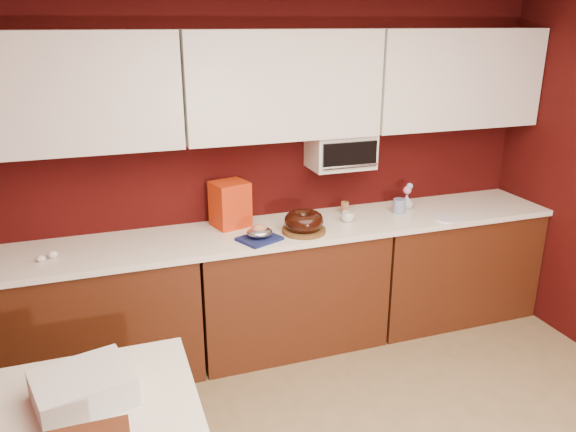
% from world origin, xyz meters
% --- Properties ---
extents(wall_back, '(4.00, 0.02, 2.50)m').
position_xyz_m(wall_back, '(0.00, 2.25, 1.25)').
color(wall_back, '#370807').
rests_on(wall_back, floor).
extents(base_cabinet_left, '(1.31, 0.58, 0.86)m').
position_xyz_m(base_cabinet_left, '(-1.33, 1.94, 0.43)').
color(base_cabinet_left, '#471F0E').
rests_on(base_cabinet_left, floor).
extents(base_cabinet_center, '(1.31, 0.58, 0.86)m').
position_xyz_m(base_cabinet_center, '(0.00, 1.94, 0.43)').
color(base_cabinet_center, '#471F0E').
rests_on(base_cabinet_center, floor).
extents(base_cabinet_right, '(1.31, 0.58, 0.86)m').
position_xyz_m(base_cabinet_right, '(1.33, 1.94, 0.43)').
color(base_cabinet_right, '#471F0E').
rests_on(base_cabinet_right, floor).
extents(countertop, '(4.00, 0.62, 0.04)m').
position_xyz_m(countertop, '(0.00, 1.94, 0.88)').
color(countertop, white).
rests_on(countertop, base_cabinet_center).
extents(upper_cabinet_left, '(1.31, 0.33, 0.70)m').
position_xyz_m(upper_cabinet_left, '(-1.33, 2.08, 1.85)').
color(upper_cabinet_left, white).
rests_on(upper_cabinet_left, wall_back).
extents(upper_cabinet_center, '(1.31, 0.33, 0.70)m').
position_xyz_m(upper_cabinet_center, '(0.00, 2.08, 1.85)').
color(upper_cabinet_center, white).
rests_on(upper_cabinet_center, wall_back).
extents(upper_cabinet_right, '(1.31, 0.33, 0.70)m').
position_xyz_m(upper_cabinet_right, '(1.33, 2.08, 1.85)').
color(upper_cabinet_right, white).
rests_on(upper_cabinet_right, wall_back).
extents(toaster_oven, '(0.45, 0.30, 0.25)m').
position_xyz_m(toaster_oven, '(0.45, 2.10, 1.38)').
color(toaster_oven, white).
rests_on(toaster_oven, upper_cabinet_center).
extents(toaster_oven_door, '(0.40, 0.02, 0.18)m').
position_xyz_m(toaster_oven_door, '(0.45, 1.94, 1.38)').
color(toaster_oven_door, black).
rests_on(toaster_oven_door, toaster_oven).
extents(toaster_oven_handle, '(0.42, 0.02, 0.02)m').
position_xyz_m(toaster_oven_handle, '(0.45, 1.93, 1.30)').
color(toaster_oven_handle, silver).
rests_on(toaster_oven_handle, toaster_oven).
extents(cake_base, '(0.30, 0.30, 0.03)m').
position_xyz_m(cake_base, '(0.06, 1.81, 0.91)').
color(cake_base, brown).
rests_on(cake_base, countertop).
extents(bundt_cake, '(0.33, 0.33, 0.11)m').
position_xyz_m(bundt_cake, '(0.06, 1.81, 0.98)').
color(bundt_cake, black).
rests_on(bundt_cake, cake_base).
extents(navy_towel, '(0.31, 0.29, 0.02)m').
position_xyz_m(navy_towel, '(-0.26, 1.77, 0.91)').
color(navy_towel, '#151E52').
rests_on(navy_towel, countertop).
extents(foil_ham_nest, '(0.21, 0.19, 0.06)m').
position_xyz_m(foil_ham_nest, '(-0.26, 1.77, 0.96)').
color(foil_ham_nest, silver).
rests_on(foil_ham_nest, navy_towel).
extents(roasted_ham, '(0.11, 0.10, 0.06)m').
position_xyz_m(roasted_ham, '(-0.26, 1.77, 0.98)').
color(roasted_ham, '#C27859').
rests_on(roasted_ham, foil_ham_nest).
extents(pandoro_box, '(0.28, 0.26, 0.31)m').
position_xyz_m(pandoro_box, '(-0.37, 2.11, 1.06)').
color(pandoro_box, '#AD130B').
rests_on(pandoro_box, countertop).
extents(dark_pan, '(0.22, 0.22, 0.03)m').
position_xyz_m(dark_pan, '(0.20, 2.06, 0.92)').
color(dark_pan, black).
rests_on(dark_pan, countertop).
extents(coffee_mug, '(0.11, 0.11, 0.09)m').
position_xyz_m(coffee_mug, '(0.43, 1.91, 0.94)').
color(coffee_mug, silver).
rests_on(coffee_mug, countertop).
extents(blue_jar, '(0.10, 0.10, 0.11)m').
position_xyz_m(blue_jar, '(0.88, 1.96, 0.95)').
color(blue_jar, navy).
rests_on(blue_jar, countertop).
extents(flower_vase, '(0.10, 0.10, 0.13)m').
position_xyz_m(flower_vase, '(0.98, 2.03, 0.96)').
color(flower_vase, '#ACB2C3').
rests_on(flower_vase, countertop).
extents(flower_pink, '(0.06, 0.06, 0.06)m').
position_xyz_m(flower_pink, '(0.98, 2.03, 1.05)').
color(flower_pink, pink).
rests_on(flower_pink, flower_vase).
extents(flower_blue, '(0.05, 0.05, 0.05)m').
position_xyz_m(flower_blue, '(1.01, 2.05, 1.07)').
color(flower_blue, '#9CBAFA').
rests_on(flower_blue, flower_vase).
extents(china_plate, '(0.20, 0.20, 0.01)m').
position_xyz_m(china_plate, '(1.14, 1.72, 0.91)').
color(china_plate, white).
rests_on(china_plate, countertop).
extents(amber_bottle, '(0.04, 0.04, 0.09)m').
position_xyz_m(amber_bottle, '(0.50, 2.09, 0.94)').
color(amber_bottle, olive).
rests_on(amber_bottle, countertop).
extents(paper_cup, '(0.06, 0.06, 0.09)m').
position_xyz_m(paper_cup, '(0.49, 2.09, 0.94)').
color(paper_cup, '#976044').
rests_on(paper_cup, countertop).
extents(egg_left, '(0.06, 0.05, 0.05)m').
position_xyz_m(egg_left, '(-1.51, 1.90, 0.92)').
color(egg_left, silver).
rests_on(egg_left, countertop).
extents(egg_right, '(0.06, 0.05, 0.04)m').
position_xyz_m(egg_right, '(-1.58, 1.86, 0.92)').
color(egg_right, silver).
rests_on(egg_right, countertop).
extents(newspaper_stack, '(0.44, 0.39, 0.13)m').
position_xyz_m(newspaper_stack, '(-1.35, 0.63, 0.82)').
color(newspaper_stack, silver).
rests_on(newspaper_stack, dining_table).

